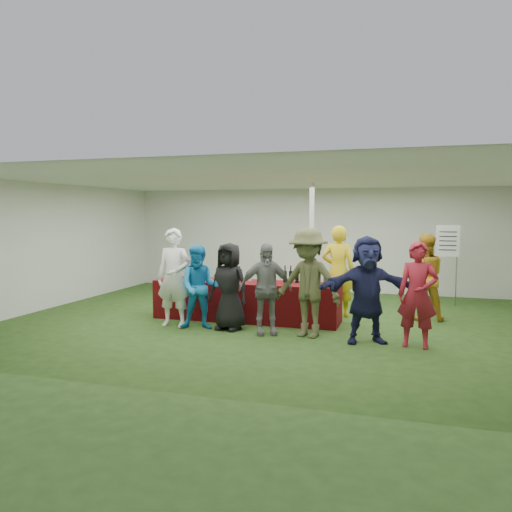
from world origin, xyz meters
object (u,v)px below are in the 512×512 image
(staff_pourer, at_px, (338,271))
(staff_back, at_px, (424,277))
(customer_3, at_px, (265,289))
(customer_6, at_px, (418,295))
(customer_4, at_px, (308,283))
(customer_1, at_px, (200,287))
(wine_list_sign, at_px, (448,247))
(serving_table, at_px, (246,301))
(dump_bucket, at_px, (330,282))
(customer_2, at_px, (229,286))
(customer_0, at_px, (174,277))
(customer_5, at_px, (367,290))

(staff_pourer, relative_size, staff_back, 1.09)
(staff_pourer, relative_size, customer_3, 1.17)
(customer_6, bearing_deg, customer_4, -179.10)
(customer_1, height_order, customer_6, customer_6)
(wine_list_sign, bearing_deg, serving_table, -143.89)
(dump_bucket, height_order, customer_6, customer_6)
(customer_2, height_order, customer_4, customer_4)
(dump_bucket, distance_m, customer_0, 2.83)
(customer_1, xyz_separation_m, customer_2, (0.52, 0.10, 0.02))
(staff_pourer, height_order, customer_6, staff_pourer)
(customer_2, bearing_deg, staff_back, 40.05)
(staff_back, bearing_deg, customer_4, 36.09)
(dump_bucket, xyz_separation_m, customer_0, (-2.76, -0.65, 0.06))
(customer_4, bearing_deg, staff_back, 61.71)
(wine_list_sign, xyz_separation_m, customer_2, (-3.83, -3.60, -0.54))
(customer_4, bearing_deg, serving_table, 161.71)
(serving_table, height_order, dump_bucket, dump_bucket)
(customer_1, bearing_deg, dump_bucket, 0.00)
(serving_table, bearing_deg, staff_back, 17.41)
(customer_3, bearing_deg, staff_pourer, 37.58)
(wine_list_sign, relative_size, customer_3, 1.15)
(staff_pourer, bearing_deg, customer_3, 62.40)
(customer_3, bearing_deg, customer_4, -22.44)
(staff_back, bearing_deg, customer_2, 19.04)
(wine_list_sign, relative_size, customer_4, 0.99)
(wine_list_sign, xyz_separation_m, customer_3, (-3.13, -3.73, -0.53))
(dump_bucket, height_order, customer_5, customer_5)
(customer_6, bearing_deg, serving_table, 166.55)
(customer_4, bearing_deg, dump_bucket, 85.38)
(serving_table, relative_size, staff_back, 2.15)
(customer_2, relative_size, customer_3, 0.99)
(customer_3, xyz_separation_m, customer_6, (2.46, -0.11, 0.04))
(customer_3, bearing_deg, customer_2, 144.89)
(staff_back, distance_m, customer_5, 2.24)
(customer_1, distance_m, customer_2, 0.53)
(dump_bucket, height_order, customer_2, customer_2)
(dump_bucket, bearing_deg, customer_2, -160.23)
(customer_2, relative_size, customer_5, 0.90)
(staff_back, bearing_deg, customer_1, 16.77)
(staff_pourer, relative_size, customer_4, 1.00)
(staff_back, xyz_separation_m, customer_0, (-4.36, -1.90, 0.06))
(serving_table, height_order, wine_list_sign, wine_list_sign)
(dump_bucket, xyz_separation_m, customer_1, (-2.22, -0.71, -0.09))
(serving_table, distance_m, customer_2, 0.92)
(dump_bucket, relative_size, customer_2, 0.16)
(dump_bucket, bearing_deg, staff_pourer, 91.01)
(customer_1, relative_size, customer_3, 0.96)
(dump_bucket, xyz_separation_m, staff_back, (1.61, 1.24, -0.00))
(staff_back, distance_m, customer_4, 2.71)
(customer_3, bearing_deg, dump_bucket, 12.09)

